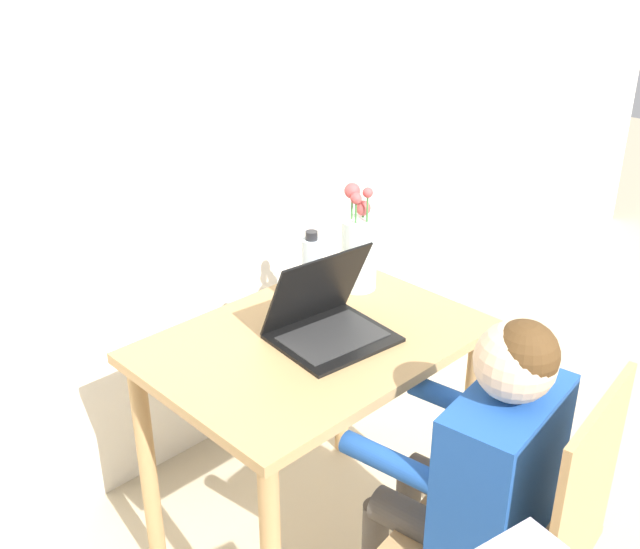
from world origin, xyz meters
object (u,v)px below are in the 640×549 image
object	(u,v)px
laptop	(326,318)
water_bottle	(312,274)
chair_occupied	(522,543)
person_seated	(483,461)
flower_vase	(358,249)

from	to	relation	value
laptop	water_bottle	world-z (taller)	water_bottle
chair_occupied	person_seated	distance (m)	0.21
chair_occupied	laptop	world-z (taller)	laptop
person_seated	flower_vase	bearing A→B (deg)	-122.00
person_seated	laptop	size ratio (longest dim) A/B	3.16
laptop	water_bottle	xyz separation A→B (m)	(0.08, 0.14, 0.06)
chair_occupied	flower_vase	bearing A→B (deg)	-117.82
person_seated	water_bottle	world-z (taller)	person_seated
flower_vase	water_bottle	bearing A→B (deg)	-177.71
water_bottle	person_seated	bearing A→B (deg)	-98.55
water_bottle	flower_vase	bearing A→B (deg)	2.29
chair_occupied	water_bottle	bearing A→B (deg)	-104.09
chair_occupied	person_seated	world-z (taller)	person_seated
chair_occupied	laptop	xyz separation A→B (m)	(0.01, 0.66, 0.34)
flower_vase	water_bottle	size ratio (longest dim) A/B	1.36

